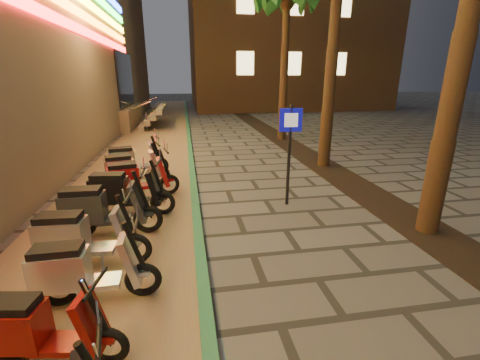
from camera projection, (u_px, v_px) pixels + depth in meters
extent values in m
plane|color=#474442|center=(281.00, 326.00, 3.94)|extent=(120.00, 120.00, 0.00)
cube|color=#8C7251|center=(147.00, 153.00, 12.91)|extent=(3.40, 60.00, 0.01)
cube|color=#2A7046|center=(190.00, 151.00, 13.17)|extent=(0.18, 60.00, 0.10)
cube|color=black|center=(352.00, 183.00, 9.21)|extent=(1.20, 40.00, 0.02)
cube|color=black|center=(125.00, 79.00, 19.27)|extent=(0.08, 5.00, 3.00)
cube|color=gray|center=(94.00, 117.00, 19.62)|extent=(5.00, 6.00, 1.20)
cube|color=#FF1414|center=(31.00, 6.00, 7.49)|extent=(0.06, 26.00, 0.28)
cube|color=gray|center=(146.00, 123.00, 20.23)|extent=(0.35, 5.00, 0.30)
cube|color=gray|center=(151.00, 118.00, 20.20)|extent=(0.35, 5.00, 0.30)
cube|color=gray|center=(156.00, 113.00, 20.16)|extent=(0.35, 5.00, 0.30)
cube|color=gray|center=(162.00, 109.00, 20.13)|extent=(0.35, 5.00, 0.30)
cylinder|color=silver|center=(133.00, 109.00, 17.96)|extent=(2.09, 0.06, 0.81)
cylinder|color=silver|center=(141.00, 103.00, 21.71)|extent=(2.09, 0.06, 0.81)
cube|color=#FFE68C|center=(245.00, 63.00, 25.86)|extent=(1.40, 0.06, 1.80)
cube|color=#FFE68C|center=(293.00, 64.00, 26.50)|extent=(1.40, 0.06, 1.80)
cube|color=#FFE68C|center=(338.00, 64.00, 27.14)|extent=(1.40, 0.06, 1.80)
cube|color=#FFE68C|center=(246.00, 1.00, 24.48)|extent=(1.40, 0.06, 1.80)
cube|color=#FFE68C|center=(296.00, 3.00, 25.12)|extent=(1.40, 0.06, 1.80)
cube|color=#FFE68C|center=(343.00, 4.00, 25.76)|extent=(1.40, 0.06, 1.80)
cylinder|color=#472D19|center=(454.00, 89.00, 5.56)|extent=(0.40, 0.40, 5.45)
cylinder|color=#472D19|center=(330.00, 80.00, 10.22)|extent=(0.40, 0.40, 5.70)
cylinder|color=#472D19|center=(284.00, 76.00, 14.87)|extent=(0.40, 0.40, 5.95)
sphere|color=#472D19|center=(287.00, 4.00, 13.96)|extent=(0.56, 0.56, 0.56)
cylinder|color=black|center=(289.00, 157.00, 7.39)|extent=(0.08, 0.08, 2.34)
cube|color=#0E0DAD|center=(291.00, 120.00, 7.11)|extent=(0.52, 0.05, 0.52)
cube|color=white|center=(291.00, 120.00, 7.09)|extent=(0.30, 0.03, 0.30)
cylinder|color=black|center=(99.00, 342.00, 2.40)|extent=(0.14, 0.53, 0.04)
torus|color=black|center=(11.00, 346.00, 3.35)|extent=(0.48, 0.16, 0.47)
cylinder|color=silver|center=(11.00, 346.00, 3.35)|extent=(0.14, 0.11, 0.13)
torus|color=black|center=(108.00, 346.00, 3.36)|extent=(0.48, 0.16, 0.47)
cylinder|color=silver|center=(108.00, 346.00, 3.36)|extent=(0.14, 0.11, 0.13)
cube|color=maroon|center=(58.00, 343.00, 3.35)|extent=(0.54, 0.38, 0.07)
cube|color=maroon|center=(13.00, 326.00, 3.28)|extent=(0.68, 0.44, 0.45)
cube|color=black|center=(7.00, 305.00, 3.20)|extent=(0.60, 0.37, 0.11)
cube|color=maroon|center=(91.00, 322.00, 3.27)|extent=(0.30, 0.39, 0.63)
cylinder|color=black|center=(95.00, 308.00, 3.21)|extent=(0.25, 0.10, 0.67)
cylinder|color=black|center=(96.00, 283.00, 3.12)|extent=(0.12, 0.52, 0.04)
cube|color=maroon|center=(106.00, 338.00, 3.33)|extent=(0.22, 0.16, 0.05)
torus|color=black|center=(58.00, 289.00, 4.23)|extent=(0.51, 0.11, 0.51)
cylinder|color=silver|center=(58.00, 289.00, 4.23)|extent=(0.14, 0.10, 0.14)
torus|color=black|center=(143.00, 280.00, 4.43)|extent=(0.51, 0.11, 0.51)
cylinder|color=silver|center=(143.00, 280.00, 4.43)|extent=(0.14, 0.10, 0.14)
cube|color=silver|center=(100.00, 282.00, 4.32)|extent=(0.54, 0.34, 0.08)
cube|color=silver|center=(60.00, 270.00, 4.16)|extent=(0.69, 0.39, 0.49)
cube|color=black|center=(57.00, 251.00, 4.07)|extent=(0.61, 0.33, 0.12)
cube|color=silver|center=(131.00, 260.00, 4.30)|extent=(0.27, 0.40, 0.69)
cylinder|color=black|center=(134.00, 246.00, 4.26)|extent=(0.27, 0.07, 0.72)
cylinder|color=black|center=(136.00, 225.00, 4.17)|extent=(0.06, 0.57, 0.04)
cube|color=silver|center=(143.00, 272.00, 4.39)|extent=(0.22, 0.14, 0.06)
torus|color=black|center=(60.00, 253.00, 5.07)|extent=(0.55, 0.13, 0.54)
cylinder|color=silver|center=(60.00, 253.00, 5.07)|extent=(0.15, 0.11, 0.15)
torus|color=black|center=(135.00, 249.00, 5.19)|extent=(0.55, 0.13, 0.54)
cylinder|color=silver|center=(135.00, 249.00, 5.19)|extent=(0.15, 0.11, 0.15)
cube|color=#A3A3AB|center=(97.00, 249.00, 5.12)|extent=(0.59, 0.38, 0.08)
cube|color=#A3A3AB|center=(62.00, 236.00, 4.98)|extent=(0.75, 0.43, 0.52)
cube|color=black|center=(59.00, 218.00, 4.89)|extent=(0.66, 0.37, 0.12)
cube|color=#A3A3AB|center=(124.00, 230.00, 5.07)|extent=(0.30, 0.43, 0.73)
cylinder|color=black|center=(127.00, 217.00, 5.01)|extent=(0.29, 0.09, 0.77)
cylinder|color=black|center=(128.00, 197.00, 4.92)|extent=(0.08, 0.60, 0.05)
cube|color=#A3A3AB|center=(134.00, 242.00, 5.16)|extent=(0.24, 0.16, 0.06)
torus|color=black|center=(81.00, 224.00, 6.05)|extent=(0.57, 0.11, 0.57)
cylinder|color=silver|center=(81.00, 224.00, 6.05)|extent=(0.15, 0.11, 0.15)
torus|color=black|center=(148.00, 219.00, 6.24)|extent=(0.57, 0.11, 0.57)
cylinder|color=silver|center=(148.00, 219.00, 6.24)|extent=(0.15, 0.11, 0.15)
cube|color=#2A2D30|center=(114.00, 219.00, 6.13)|extent=(0.61, 0.38, 0.09)
cube|color=#2A2D30|center=(84.00, 208.00, 5.97)|extent=(0.77, 0.42, 0.55)
cube|color=black|center=(81.00, 192.00, 5.87)|extent=(0.68, 0.35, 0.13)
cube|color=#2A2D30|center=(138.00, 202.00, 6.10)|extent=(0.29, 0.44, 0.77)
cylinder|color=black|center=(141.00, 191.00, 6.05)|extent=(0.30, 0.08, 0.81)
cylinder|color=black|center=(142.00, 173.00, 5.95)|extent=(0.05, 0.64, 0.05)
cube|color=#2A2D30|center=(148.00, 213.00, 6.20)|extent=(0.24, 0.15, 0.07)
torus|color=black|center=(107.00, 204.00, 7.02)|extent=(0.57, 0.17, 0.56)
cylinder|color=silver|center=(107.00, 204.00, 7.02)|extent=(0.16, 0.12, 0.15)
torus|color=black|center=(163.00, 203.00, 7.08)|extent=(0.57, 0.17, 0.56)
cylinder|color=silver|center=(163.00, 203.00, 7.08)|extent=(0.16, 0.12, 0.15)
cube|color=black|center=(134.00, 201.00, 7.03)|extent=(0.63, 0.43, 0.09)
cube|color=black|center=(109.00, 190.00, 6.92)|extent=(0.79, 0.49, 0.54)
cube|color=black|center=(107.00, 177.00, 6.83)|extent=(0.70, 0.42, 0.13)
cube|color=black|center=(154.00, 187.00, 6.96)|extent=(0.33, 0.46, 0.76)
cylinder|color=black|center=(157.00, 178.00, 6.90)|extent=(0.30, 0.11, 0.80)
cylinder|color=black|center=(158.00, 162.00, 6.80)|extent=(0.12, 0.63, 0.05)
cube|color=black|center=(162.00, 197.00, 7.04)|extent=(0.25, 0.18, 0.06)
torus|color=black|center=(121.00, 190.00, 7.89)|extent=(0.55, 0.22, 0.54)
cylinder|color=silver|center=(121.00, 190.00, 7.89)|extent=(0.17, 0.13, 0.15)
torus|color=black|center=(169.00, 184.00, 8.31)|extent=(0.55, 0.22, 0.54)
cylinder|color=silver|center=(169.00, 184.00, 8.31)|extent=(0.17, 0.13, 0.15)
cube|color=maroon|center=(145.00, 186.00, 8.08)|extent=(0.64, 0.47, 0.08)
cube|color=maroon|center=(124.00, 178.00, 7.82)|extent=(0.80, 0.55, 0.52)
cube|color=black|center=(122.00, 166.00, 7.73)|extent=(0.71, 0.47, 0.13)
cube|color=maroon|center=(162.00, 172.00, 8.15)|extent=(0.36, 0.47, 0.74)
cylinder|color=black|center=(165.00, 164.00, 8.11)|extent=(0.30, 0.13, 0.77)
cylinder|color=black|center=(166.00, 151.00, 8.03)|extent=(0.18, 0.60, 0.05)
cube|color=maroon|center=(169.00, 180.00, 8.27)|extent=(0.26, 0.19, 0.06)
torus|color=black|center=(117.00, 180.00, 8.67)|extent=(0.55, 0.24, 0.54)
cylinder|color=silver|center=(117.00, 180.00, 8.67)|extent=(0.17, 0.14, 0.15)
torus|color=black|center=(161.00, 175.00, 9.14)|extent=(0.55, 0.24, 0.54)
cylinder|color=silver|center=(161.00, 175.00, 9.14)|extent=(0.17, 0.14, 0.15)
cube|color=#BABBBE|center=(139.00, 176.00, 8.88)|extent=(0.65, 0.49, 0.08)
cube|color=#BABBBE|center=(119.00, 169.00, 8.61)|extent=(0.81, 0.57, 0.52)
cube|color=black|center=(118.00, 158.00, 8.52)|extent=(0.71, 0.49, 0.12)
cube|color=#BABBBE|center=(154.00, 163.00, 8.97)|extent=(0.38, 0.48, 0.73)
cylinder|color=black|center=(156.00, 156.00, 8.93)|extent=(0.29, 0.15, 0.77)
cylinder|color=black|center=(157.00, 144.00, 8.85)|extent=(0.20, 0.59, 0.05)
cube|color=#BABBBE|center=(160.00, 171.00, 9.10)|extent=(0.26, 0.20, 0.06)
torus|color=black|center=(120.00, 170.00, 9.58)|extent=(0.56, 0.24, 0.55)
cylinder|color=silver|center=(120.00, 170.00, 9.58)|extent=(0.17, 0.14, 0.15)
torus|color=black|center=(160.00, 166.00, 10.03)|extent=(0.56, 0.24, 0.55)
cylinder|color=silver|center=(160.00, 166.00, 10.03)|extent=(0.17, 0.14, 0.15)
cube|color=#AEADB5|center=(140.00, 167.00, 9.79)|extent=(0.65, 0.49, 0.09)
cube|color=#AEADB5|center=(121.00, 160.00, 9.52)|extent=(0.82, 0.57, 0.53)
cube|color=black|center=(120.00, 150.00, 9.42)|extent=(0.72, 0.49, 0.13)
cube|color=#AEADB5|center=(154.00, 155.00, 9.87)|extent=(0.38, 0.48, 0.75)
cylinder|color=black|center=(156.00, 148.00, 9.83)|extent=(0.30, 0.14, 0.79)
cylinder|color=black|center=(157.00, 137.00, 9.74)|extent=(0.19, 0.61, 0.05)
cube|color=#AEADB5|center=(160.00, 162.00, 9.99)|extent=(0.26, 0.20, 0.06)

